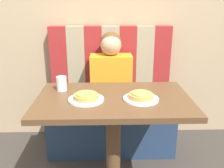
{
  "coord_description": "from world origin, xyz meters",
  "views": [
    {
      "loc": [
        -0.05,
        -1.49,
        1.34
      ],
      "look_at": [
        0.0,
        0.32,
        0.73
      ],
      "focal_mm": 40.0,
      "sensor_mm": 36.0,
      "label": 1
    }
  ],
  "objects": [
    {
      "name": "booth_backrest",
      "position": [
        -0.0,
        0.83,
        0.79
      ],
      "size": [
        1.13,
        0.09,
        0.66
      ],
      "color": "maroon",
      "rests_on": "booth_seat"
    },
    {
      "name": "drinking_cup",
      "position": [
        -0.35,
        0.14,
        0.8
      ],
      "size": [
        0.07,
        0.07,
        0.1
      ],
      "color": "silver",
      "rests_on": "dining_table"
    },
    {
      "name": "plate_right",
      "position": [
        0.17,
        -0.05,
        0.76
      ],
      "size": [
        0.22,
        0.22,
        0.01
      ],
      "color": "white",
      "rests_on": "dining_table"
    },
    {
      "name": "pizza_right",
      "position": [
        0.17,
        -0.05,
        0.78
      ],
      "size": [
        0.16,
        0.16,
        0.04
      ],
      "color": "#C68E47",
      "rests_on": "plate_right"
    },
    {
      "name": "plate_left",
      "position": [
        -0.17,
        -0.05,
        0.76
      ],
      "size": [
        0.22,
        0.22,
        0.01
      ],
      "color": "white",
      "rests_on": "dining_table"
    },
    {
      "name": "pizza_left",
      "position": [
        -0.17,
        -0.05,
        0.78
      ],
      "size": [
        0.16,
        0.16,
        0.04
      ],
      "color": "#C68E47",
      "rests_on": "plate_left"
    },
    {
      "name": "booth_seat",
      "position": [
        0.0,
        0.63,
        0.23
      ],
      "size": [
        1.13,
        0.49,
        0.46
      ],
      "color": "navy",
      "rests_on": "ground_plane"
    },
    {
      "name": "wall_back",
      "position": [
        0.0,
        0.93,
        1.3
      ],
      "size": [
        7.0,
        0.05,
        2.6
      ],
      "color": "tan",
      "rests_on": "ground_plane"
    },
    {
      "name": "dining_table",
      "position": [
        0.0,
        0.0,
        0.64
      ],
      "size": [
        0.99,
        0.62,
        0.75
      ],
      "color": "brown",
      "rests_on": "ground_plane"
    },
    {
      "name": "person",
      "position": [
        0.0,
        0.63,
        0.76
      ],
      "size": [
        0.36,
        0.21,
        0.63
      ],
      "color": "orange",
      "rests_on": "booth_seat"
    }
  ]
}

